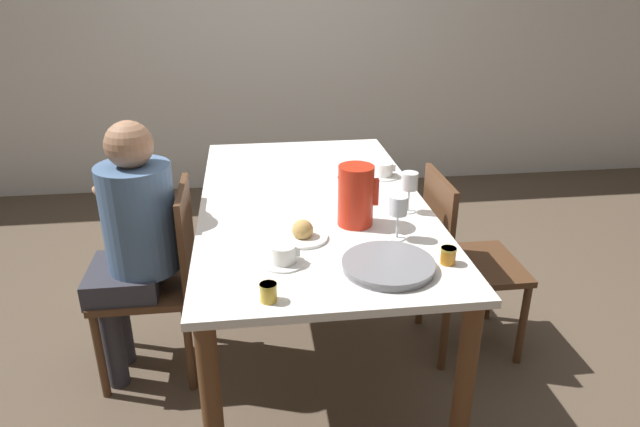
{
  "coord_description": "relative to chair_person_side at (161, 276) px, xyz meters",
  "views": [
    {
      "loc": [
        -0.27,
        -2.33,
        1.73
      ],
      "look_at": [
        0.0,
        -0.27,
        0.81
      ],
      "focal_mm": 32.0,
      "sensor_mm": 36.0,
      "label": 1
    }
  ],
  "objects": [
    {
      "name": "jam_jar_red",
      "position": [
        1.08,
        -0.56,
        0.32
      ],
      "size": [
        0.06,
        0.06,
        0.06
      ],
      "color": "#C67A1E",
      "rests_on": "dining_table"
    },
    {
      "name": "teacup_near_person",
      "position": [
        0.51,
        -0.49,
        0.32
      ],
      "size": [
        0.15,
        0.15,
        0.07
      ],
      "color": "white",
      "rests_on": "dining_table"
    },
    {
      "name": "dining_table",
      "position": [
        0.68,
        0.09,
        0.19
      ],
      "size": [
        0.98,
        1.8,
        0.76
      ],
      "color": "white",
      "rests_on": "ground_plane"
    },
    {
      "name": "chair_person_side",
      "position": [
        0.0,
        0.0,
        0.0
      ],
      "size": [
        0.42,
        0.42,
        0.88
      ],
      "rotation": [
        0.0,
        0.0,
        1.57
      ],
      "color": "#51331E",
      "rests_on": "ground_plane"
    },
    {
      "name": "bread_plate",
      "position": [
        0.6,
        -0.3,
        0.31
      ],
      "size": [
        0.19,
        0.19,
        0.08
      ],
      "color": "white",
      "rests_on": "dining_table"
    },
    {
      "name": "wine_glass_juice",
      "position": [
        0.96,
        -0.34,
        0.42
      ],
      "size": [
        0.07,
        0.07,
        0.17
      ],
      "color": "white",
      "rests_on": "dining_table"
    },
    {
      "name": "wall_back",
      "position": [
        0.68,
        2.35,
        0.83
      ],
      "size": [
        10.0,
        0.06,
        2.6
      ],
      "color": "white",
      "rests_on": "ground_plane"
    },
    {
      "name": "red_pitcher",
      "position": [
        0.82,
        -0.19,
        0.42
      ],
      "size": [
        0.17,
        0.14,
        0.25
      ],
      "color": "red",
      "rests_on": "dining_table"
    },
    {
      "name": "serving_tray",
      "position": [
        0.87,
        -0.57,
        0.31
      ],
      "size": [
        0.32,
        0.32,
        0.03
      ],
      "color": "gray",
      "rests_on": "dining_table"
    },
    {
      "name": "jam_jar_amber",
      "position": [
        0.45,
        -0.72,
        0.32
      ],
      "size": [
        0.06,
        0.06,
        0.06
      ],
      "color": "gold",
      "rests_on": "dining_table"
    },
    {
      "name": "ground_plane",
      "position": [
        0.68,
        0.09,
        -0.47
      ],
      "size": [
        20.0,
        20.0,
        0.0
      ],
      "primitive_type": "plane",
      "color": "brown"
    },
    {
      "name": "teacup_across",
      "position": [
        1.06,
        0.34,
        0.32
      ],
      "size": [
        0.15,
        0.15,
        0.07
      ],
      "color": "white",
      "rests_on": "dining_table"
    },
    {
      "name": "person_seated",
      "position": [
        -0.09,
        -0.03,
        0.22
      ],
      "size": [
        0.39,
        0.41,
        1.18
      ],
      "rotation": [
        0.0,
        0.0,
        1.57
      ],
      "color": "#33333D",
      "rests_on": "ground_plane"
    },
    {
      "name": "chair_opposite",
      "position": [
        1.36,
        -0.01,
        0.0
      ],
      "size": [
        0.42,
        0.42,
        0.88
      ],
      "rotation": [
        0.0,
        0.0,
        -1.57
      ],
      "color": "#51331E",
      "rests_on": "ground_plane"
    },
    {
      "name": "wine_glass_water",
      "position": [
        1.07,
        -0.1,
        0.42
      ],
      "size": [
        0.07,
        0.07,
        0.17
      ],
      "color": "white",
      "rests_on": "dining_table"
    }
  ]
}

